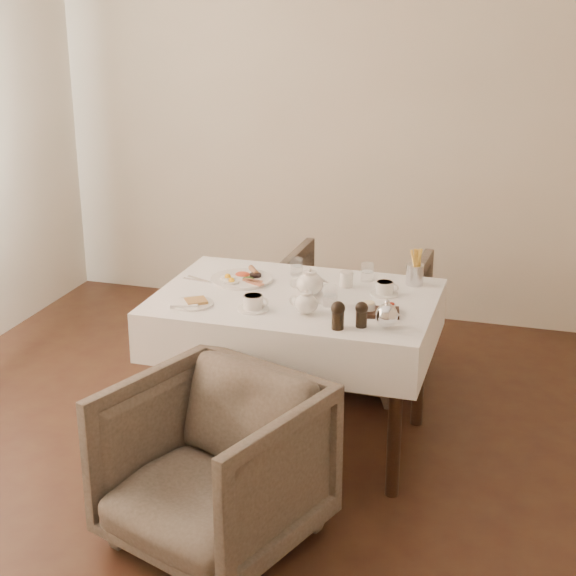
% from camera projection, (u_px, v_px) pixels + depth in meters
% --- Properties ---
extents(table, '(1.28, 0.88, 0.75)m').
position_uv_depth(table, '(296.00, 319.00, 4.11)').
color(table, black).
rests_on(table, ground).
extents(armchair_near, '(0.94, 0.95, 0.68)m').
position_uv_depth(armchair_near, '(213.00, 466.00, 3.45)').
color(armchair_near, '#453D32').
rests_on(armchair_near, ground).
extents(armchair_far, '(0.78, 0.80, 0.71)m').
position_uv_depth(armchair_far, '(352.00, 318.00, 4.89)').
color(armchair_far, '#453D32').
rests_on(armchair_far, ground).
extents(breakfast_plate, '(0.30, 0.30, 0.04)m').
position_uv_depth(breakfast_plate, '(242.00, 278.00, 4.28)').
color(breakfast_plate, white).
rests_on(breakfast_plate, table).
extents(side_plate, '(0.19, 0.18, 0.02)m').
position_uv_depth(side_plate, '(191.00, 303.00, 3.95)').
color(side_plate, white).
rests_on(side_plate, table).
extents(teapot_centre, '(0.20, 0.17, 0.14)m').
position_uv_depth(teapot_centre, '(310.00, 282.00, 4.05)').
color(teapot_centre, white).
rests_on(teapot_centre, table).
extents(teapot_front, '(0.15, 0.12, 0.12)m').
position_uv_depth(teapot_front, '(306.00, 302.00, 3.83)').
color(teapot_front, white).
rests_on(teapot_front, table).
extents(creamer, '(0.07, 0.07, 0.07)m').
position_uv_depth(creamer, '(346.00, 279.00, 4.18)').
color(creamer, white).
rests_on(creamer, table).
extents(teacup_near, '(0.14, 0.14, 0.07)m').
position_uv_depth(teacup_near, '(253.00, 303.00, 3.89)').
color(teacup_near, white).
rests_on(teacup_near, table).
extents(teacup_far, '(0.13, 0.13, 0.06)m').
position_uv_depth(teacup_far, '(385.00, 289.00, 4.08)').
color(teacup_far, white).
rests_on(teacup_far, table).
extents(glass_left, '(0.08, 0.08, 0.09)m').
position_uv_depth(glass_left, '(297.00, 266.00, 4.34)').
color(glass_left, silver).
rests_on(glass_left, table).
extents(glass_mid, '(0.08, 0.08, 0.09)m').
position_uv_depth(glass_mid, '(330.00, 296.00, 3.93)').
color(glass_mid, silver).
rests_on(glass_mid, table).
extents(glass_right, '(0.08, 0.08, 0.09)m').
position_uv_depth(glass_right, '(367.00, 272.00, 4.26)').
color(glass_right, silver).
rests_on(glass_right, table).
extents(condiment_board, '(0.21, 0.16, 0.05)m').
position_uv_depth(condiment_board, '(378.00, 311.00, 3.85)').
color(condiment_board, black).
rests_on(condiment_board, table).
extents(pepper_mill_left, '(0.06, 0.06, 0.12)m').
position_uv_depth(pepper_mill_left, '(338.00, 315.00, 3.67)').
color(pepper_mill_left, black).
rests_on(pepper_mill_left, table).
extents(pepper_mill_right, '(0.06, 0.06, 0.11)m').
position_uv_depth(pepper_mill_right, '(361.00, 314.00, 3.69)').
color(pepper_mill_right, black).
rests_on(pepper_mill_right, table).
extents(silver_pot, '(0.13, 0.11, 0.12)m').
position_uv_depth(silver_pot, '(387.00, 314.00, 3.68)').
color(silver_pot, white).
rests_on(silver_pot, table).
extents(fries_cup, '(0.08, 0.08, 0.18)m').
position_uv_depth(fries_cup, '(415.00, 269.00, 4.19)').
color(fries_cup, silver).
rests_on(fries_cup, table).
extents(cutlery_fork, '(0.19, 0.09, 0.00)m').
position_uv_depth(cutlery_fork, '(203.00, 280.00, 4.27)').
color(cutlery_fork, silver).
rests_on(cutlery_fork, table).
extents(cutlery_knife, '(0.19, 0.04, 0.00)m').
position_uv_depth(cutlery_knife, '(200.00, 281.00, 4.26)').
color(cutlery_knife, silver).
rests_on(cutlery_knife, table).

